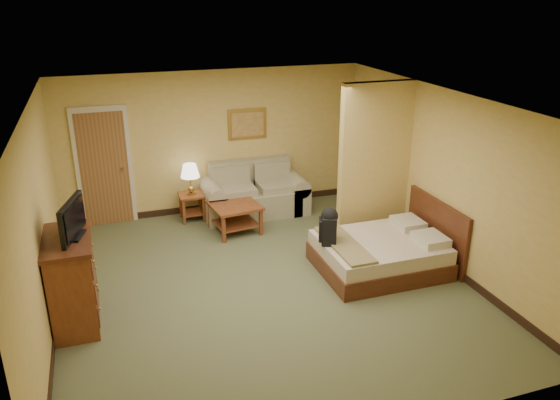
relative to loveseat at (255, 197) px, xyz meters
name	(u,v)px	position (x,y,z in m)	size (l,w,h in m)	color
floor	(264,284)	(-0.62, -2.58, -0.31)	(6.00, 6.00, 0.00)	#555C3B
ceiling	(261,101)	(-0.62, -2.58, 2.29)	(6.00, 6.00, 0.00)	white
back_wall	(214,142)	(-0.62, 0.42, 0.99)	(5.50, 0.02, 2.60)	tan
left_wall	(40,226)	(-3.37, -2.58, 0.99)	(0.02, 6.00, 2.60)	tan
right_wall	(440,177)	(2.13, -2.58, 0.99)	(0.02, 6.00, 2.60)	tan
partition	(374,164)	(1.53, -1.65, 0.99)	(1.20, 0.15, 2.60)	tan
door	(104,168)	(-2.57, 0.39, 0.72)	(0.94, 0.16, 2.10)	beige
baseboard	(217,206)	(-0.62, 0.41, -0.25)	(5.50, 0.02, 0.12)	black
loveseat	(255,197)	(0.00, 0.00, 0.00)	(1.89, 0.88, 0.96)	#9C9576
side_table	(192,203)	(-1.15, 0.07, 0.01)	(0.44, 0.44, 0.49)	brown
table_lamp	(190,172)	(-1.15, 0.07, 0.60)	(0.34, 0.34, 0.56)	#A8863D
coffee_table	(235,212)	(-0.55, -0.69, 0.05)	(0.88, 0.88, 0.50)	brown
wall_picture	(247,124)	(0.00, 0.40, 1.29)	(0.72, 0.04, 0.56)	#B78E3F
dresser	(72,281)	(-3.09, -2.72, 0.28)	(0.57, 1.09, 1.16)	brown
tv	(72,220)	(-2.99, -2.72, 1.07)	(0.27, 0.73, 0.46)	black
bed	(384,252)	(1.21, -2.69, -0.04)	(1.87, 1.50, 0.97)	#461F10
backpack	(329,225)	(0.39, -2.52, 0.45)	(0.31, 0.37, 0.54)	black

